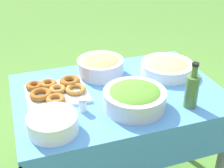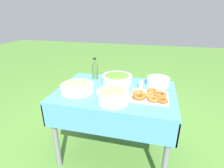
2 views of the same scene
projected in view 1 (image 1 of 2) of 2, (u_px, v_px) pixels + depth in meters
The scene contains 8 objects.
picnic_table at pixel (118, 108), 1.80m from camera, with size 1.14×0.79×0.77m.
salad_bowl at pixel (135, 97), 1.57m from camera, with size 0.32×0.32×0.12m.
pasta_bowl at pixel (167, 67), 1.90m from camera, with size 0.32×0.32×0.09m.
donut_platter at pixel (56, 90), 1.70m from camera, with size 0.34×0.30×0.05m.
plate_stack at pixel (53, 124), 1.41m from camera, with size 0.23×0.23×0.08m.
olive_oil_bottle at pixel (192, 90), 1.56m from camera, with size 0.07×0.07×0.25m.
bread_bowl at pixel (101, 65), 1.89m from camera, with size 0.28×0.28×0.12m.
salt_shaker at pixel (83, 105), 1.55m from camera, with size 0.04×0.04×0.07m.
Camera 1 is at (0.51, 1.40, 1.66)m, focal length 50.00 mm.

